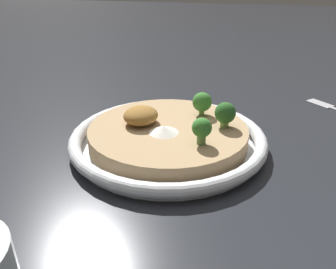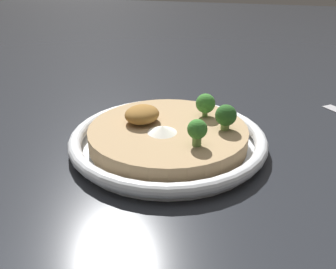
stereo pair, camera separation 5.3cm
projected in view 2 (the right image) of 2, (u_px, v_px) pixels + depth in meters
ground_plane at (168, 146)px, 0.54m from camera, size 6.00×6.00×0.00m
risotto_bowl at (168, 137)px, 0.54m from camera, size 0.32×0.32×0.04m
cheese_sprinkle at (164, 129)px, 0.51m from camera, size 0.05×0.05×0.01m
crispy_onion_garnish at (142, 114)px, 0.54m from camera, size 0.06×0.06×0.03m
broccoli_left at (206, 104)px, 0.56m from camera, size 0.03×0.03×0.04m
broccoli_back_left at (226, 116)px, 0.51m from camera, size 0.03×0.03×0.04m
broccoli_back_right at (197, 130)px, 0.46m from camera, size 0.03×0.03×0.04m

